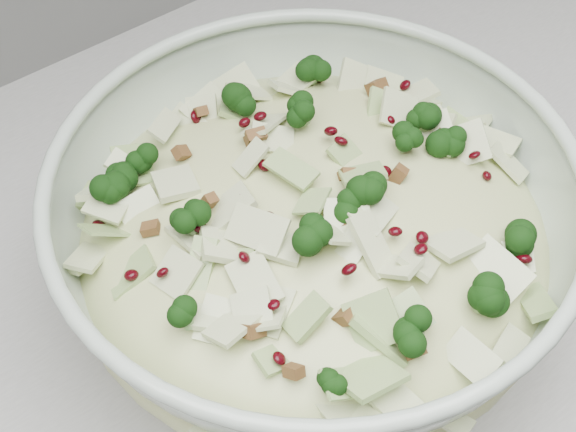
{
  "coord_description": "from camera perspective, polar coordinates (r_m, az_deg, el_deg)",
  "views": [
    {
      "loc": [
        0.27,
        1.35,
        1.4
      ],
      "look_at": [
        0.48,
        1.61,
        1.0
      ],
      "focal_mm": 50.0,
      "sensor_mm": 36.0,
      "label": 1
    }
  ],
  "objects": [
    {
      "name": "mixing_bowl",
      "position": [
        0.55,
        1.79,
        -1.67
      ],
      "size": [
        0.39,
        0.39,
        0.14
      ],
      "rotation": [
        0.0,
        0.0,
        -0.12
      ],
      "color": "#ADBEAE",
      "rests_on": "counter"
    },
    {
      "name": "salad",
      "position": [
        0.53,
        1.85,
        -0.15
      ],
      "size": [
        0.43,
        0.43,
        0.14
      ],
      "rotation": [
        0.0,
        0.0,
        -0.44
      ],
      "color": "#C7CB8A",
      "rests_on": "mixing_bowl"
    }
  ]
}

